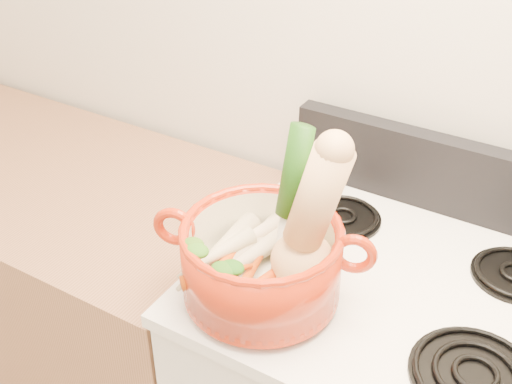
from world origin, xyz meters
The scene contains 22 objects.
wall_back centered at (0.00, 1.75, 1.30)m, with size 3.50×0.02×2.60m, color beige.
cooktop centered at (0.00, 1.40, 0.93)m, with size 0.78×0.67×0.03m, color white.
control_backsplash centered at (0.00, 1.70, 1.04)m, with size 0.76×0.05×0.18m, color black.
counter_left centered at (-1.07, 1.40, 0.45)m, with size 1.36×0.65×0.90m, color #926245.
burner_front_left centered at (-0.19, 1.24, 0.96)m, with size 0.22×0.22×0.02m, color black.
burner_front_right centered at (0.19, 1.24, 0.96)m, with size 0.22×0.22×0.02m, color black.
burner_back_left centered at (-0.19, 1.54, 0.96)m, with size 0.17×0.17×0.02m, color black.
dutch_oven centered at (-0.22, 1.22, 1.04)m, with size 0.30×0.30×0.15m, color #A8230A.
pot_handle_left centered at (-0.38, 1.18, 1.09)m, with size 0.08×0.08×0.02m, color #A8230A.
pot_handle_right centered at (-0.06, 1.27, 1.09)m, with size 0.08×0.08×0.02m, color #A8230A.
squash centered at (-0.14, 1.25, 1.15)m, with size 0.13×0.13×0.31m, color tan, non-canonical shape.
leek centered at (-0.19, 1.27, 1.16)m, with size 0.05×0.05×0.32m, color beige.
ginger centered at (-0.19, 1.30, 1.02)m, with size 0.09×0.07×0.05m, color tan.
parsnip_0 centered at (-0.26, 1.23, 1.02)m, with size 0.05×0.05×0.24m, color beige.
parsnip_1 centered at (-0.32, 1.22, 1.03)m, with size 0.05×0.05×0.22m, color beige.
parsnip_2 centered at (-0.27, 1.28, 1.04)m, with size 0.05×0.05×0.21m, color beige.
parsnip_3 centered at (-0.31, 1.20, 1.04)m, with size 0.04×0.04×0.17m, color beige.
parsnip_4 centered at (-0.28, 1.27, 1.04)m, with size 0.04×0.04×0.18m, color beige.
carrot_0 centered at (-0.23, 1.17, 1.02)m, with size 0.03×0.03×0.17m, color #BB3609.
carrot_1 centered at (-0.29, 1.19, 1.02)m, with size 0.03×0.03×0.16m, color red.
carrot_2 centered at (-0.19, 1.20, 1.03)m, with size 0.03×0.03×0.18m, color #C13D09.
carrot_3 centered at (-0.27, 1.16, 1.03)m, with size 0.03×0.03×0.14m, color #CE510A.
Camera 1 is at (0.25, 0.43, 1.81)m, focal length 45.00 mm.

